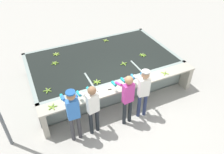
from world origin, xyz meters
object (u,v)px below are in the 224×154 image
object	(u,v)px
banana_bunch_floating_0	(143,55)
banana_bunch_floating_4	(124,64)
worker_3	(143,89)
knife_0	(98,91)
banana_bunch_floating_6	(106,40)
banana_bunch_floating_3	(55,63)
worker_0	(73,111)
knife_1	(112,89)
worker_2	(127,96)
worker_1	(92,106)
banana_bunch_ledge_1	(165,73)
banana_bunch_floating_5	(56,54)
banana_bunch_floating_2	(48,90)
banana_bunch_ledge_0	(52,107)
banana_bunch_floating_1	(97,82)

from	to	relation	value
banana_bunch_floating_0	banana_bunch_floating_4	world-z (taller)	same
worker_3	knife_0	world-z (taller)	worker_3
banana_bunch_floating_6	banana_bunch_floating_3	bearing A→B (deg)	-160.85
worker_0	knife_0	xyz separation A→B (m)	(0.94, 0.61, -0.14)
banana_bunch_floating_4	knife_1	distance (m)	1.44
banana_bunch_floating_3	knife_1	world-z (taller)	banana_bunch_floating_3
worker_2	worker_3	distance (m)	0.56
worker_1	banana_bunch_ledge_1	distance (m)	2.79
worker_0	banana_bunch_floating_5	bearing A→B (deg)	84.19
banana_bunch_floating_2	banana_bunch_ledge_0	xyz separation A→B (m)	(-0.03, -0.75, 0.00)
banana_bunch_ledge_0	knife_1	distance (m)	1.81
banana_bunch_floating_0	banana_bunch_ledge_0	size ratio (longest dim) A/B	1.02
worker_2	banana_bunch_floating_0	bearing A→B (deg)	48.13
knife_1	banana_bunch_floating_5	bearing A→B (deg)	110.72
banana_bunch_floating_1	worker_0	bearing A→B (deg)	-136.52
banana_bunch_ledge_1	banana_bunch_ledge_0	bearing A→B (deg)	179.60
banana_bunch_floating_3	banana_bunch_floating_5	world-z (taller)	same
worker_2	banana_bunch_ledge_0	world-z (taller)	worker_2
banana_bunch_floating_3	banana_bunch_ledge_0	distance (m)	2.21
banana_bunch_floating_3	banana_bunch_ledge_1	size ratio (longest dim) A/B	1.20
banana_bunch_ledge_0	banana_bunch_floating_6	bearing A→B (deg)	45.38
banana_bunch_floating_0	banana_bunch_floating_2	bearing A→B (deg)	-171.79
worker_3	banana_bunch_floating_3	distance (m)	3.33
worker_2	banana_bunch_ledge_0	size ratio (longest dim) A/B	6.37
worker_3	banana_bunch_floating_3	size ratio (longest dim) A/B	6.26
worker_2	banana_bunch_floating_1	size ratio (longest dim) A/B	6.25
banana_bunch_floating_4	banana_bunch_floating_6	size ratio (longest dim) A/B	1.25
worker_3	knife_1	xyz separation A→B (m)	(-0.76, 0.53, -0.13)
banana_bunch_floating_3	banana_bunch_floating_4	size ratio (longest dim) A/B	0.98
worker_0	banana_bunch_ledge_0	bearing A→B (deg)	130.21
banana_bunch_floating_6	banana_bunch_ledge_0	bearing A→B (deg)	-134.62
banana_bunch_floating_4	knife_1	bearing A→B (deg)	-131.87
worker_1	banana_bunch_floating_3	size ratio (longest dim) A/B	6.15
worker_2	knife_1	size ratio (longest dim) A/B	5.05
banana_bunch_floating_0	knife_1	size ratio (longest dim) A/B	0.81
knife_1	worker_1	bearing A→B (deg)	-148.86
banana_bunch_floating_5	banana_bunch_floating_6	distance (m)	2.15
banana_bunch_floating_4	worker_3	bearing A→B (deg)	-97.12
worker_2	worker_1	bearing A→B (deg)	175.40
banana_bunch_floating_2	worker_1	bearing A→B (deg)	-52.81
worker_1	banana_bunch_floating_5	size ratio (longest dim) A/B	6.05
worker_1	banana_bunch_floating_1	bearing A→B (deg)	61.97
knife_0	worker_2	bearing A→B (deg)	-46.97
worker_1	banana_bunch_floating_0	bearing A→B (deg)	33.46
worker_2	banana_bunch_floating_4	distance (m)	1.82
banana_bunch_floating_3	banana_bunch_ledge_0	size ratio (longest dim) A/B	1.00
banana_bunch_floating_4	banana_bunch_ledge_0	bearing A→B (deg)	-158.93
worker_2	banana_bunch_floating_0	distance (m)	2.51
worker_3	knife_0	distance (m)	1.35
banana_bunch_ledge_0	knife_0	bearing A→B (deg)	3.73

